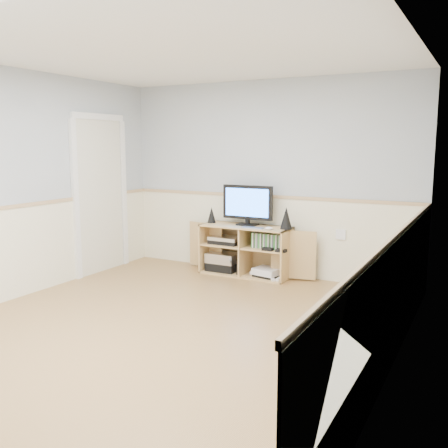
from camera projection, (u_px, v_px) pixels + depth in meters
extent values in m
cube|color=#A7854A|center=(170.00, 326.00, 4.70)|extent=(4.00, 4.50, 0.02)
cube|color=white|center=(165.00, 48.00, 4.30)|extent=(4.00, 4.50, 0.02)
cube|color=#B6BFC6|center=(15.00, 185.00, 5.44)|extent=(0.02, 4.50, 2.50)
cube|color=#B6BFC6|center=(401.00, 206.00, 3.56)|extent=(0.02, 4.50, 2.50)
cube|color=#B6BFC6|center=(267.00, 178.00, 6.47)|extent=(4.00, 0.02, 2.50)
cube|color=#F2EAC6|center=(266.00, 235.00, 6.57)|extent=(4.00, 0.01, 1.00)
cube|color=tan|center=(266.00, 196.00, 6.48)|extent=(4.00, 0.02, 0.04)
cube|color=silver|center=(100.00, 197.00, 6.60)|extent=(0.03, 0.82, 2.00)
cube|color=tan|center=(245.00, 274.00, 6.52)|extent=(1.17, 0.44, 0.02)
cube|color=tan|center=(246.00, 227.00, 6.42)|extent=(1.17, 0.44, 0.02)
cube|color=tan|center=(207.00, 246.00, 6.74)|extent=(0.02, 0.44, 0.65)
cube|color=tan|center=(287.00, 255.00, 6.20)|extent=(0.02, 0.44, 0.65)
cube|color=tan|center=(252.00, 248.00, 6.65)|extent=(1.17, 0.02, 0.65)
cube|color=tan|center=(246.00, 250.00, 6.47)|extent=(0.02, 0.42, 0.61)
cube|color=tan|center=(226.00, 244.00, 6.60)|extent=(0.56, 0.40, 0.02)
cube|color=tan|center=(266.00, 249.00, 6.33)|extent=(0.56, 0.40, 0.02)
cube|color=tan|center=(206.00, 245.00, 6.82)|extent=(0.56, 0.12, 0.61)
cube|color=tan|center=(293.00, 255.00, 6.23)|extent=(0.56, 0.12, 0.61)
cube|color=black|center=(247.00, 224.00, 6.46)|extent=(0.26, 0.18, 0.02)
cube|color=black|center=(247.00, 221.00, 6.46)|extent=(0.05, 0.04, 0.06)
cube|color=black|center=(248.00, 202.00, 6.42)|extent=(0.68, 0.05, 0.44)
cube|color=blue|center=(247.00, 203.00, 6.39)|extent=(0.60, 0.01, 0.36)
cone|color=black|center=(212.00, 215.00, 6.66)|extent=(0.11, 0.11, 0.21)
cone|color=black|center=(286.00, 218.00, 6.16)|extent=(0.15, 0.15, 0.27)
cube|color=#BDBDC1|center=(252.00, 228.00, 6.22)|extent=(0.29, 0.12, 0.01)
ellipsoid|color=white|center=(269.00, 228.00, 6.12)|extent=(0.11, 0.10, 0.04)
cube|color=black|center=(223.00, 266.00, 6.67)|extent=(0.40, 0.30, 0.11)
cube|color=silver|center=(223.00, 258.00, 6.65)|extent=(0.40, 0.30, 0.13)
cube|color=black|center=(226.00, 242.00, 6.59)|extent=(0.40, 0.28, 0.05)
cube|color=silver|center=(226.00, 238.00, 6.59)|extent=(0.40, 0.28, 0.05)
cube|color=black|center=(240.00, 266.00, 6.48)|extent=(0.04, 0.14, 0.20)
cube|color=white|center=(260.00, 273.00, 6.45)|extent=(0.24, 0.20, 0.05)
cube|color=black|center=(267.00, 275.00, 6.35)|extent=(0.34, 0.29, 0.03)
cube|color=white|center=(267.00, 271.00, 6.34)|extent=(0.35, 0.31, 0.08)
cube|color=white|center=(279.00, 279.00, 6.19)|extent=(0.04, 0.14, 0.03)
cube|color=white|center=(282.00, 276.00, 6.34)|extent=(0.09, 0.15, 0.03)
cube|color=#3F8C3F|center=(267.00, 241.00, 6.28)|extent=(0.39, 0.13, 0.19)
cube|color=white|center=(341.00, 234.00, 6.08)|extent=(0.12, 0.03, 0.12)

